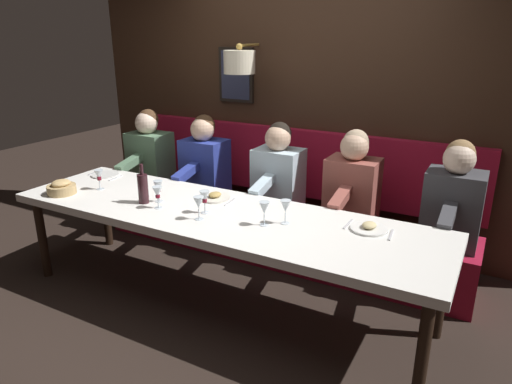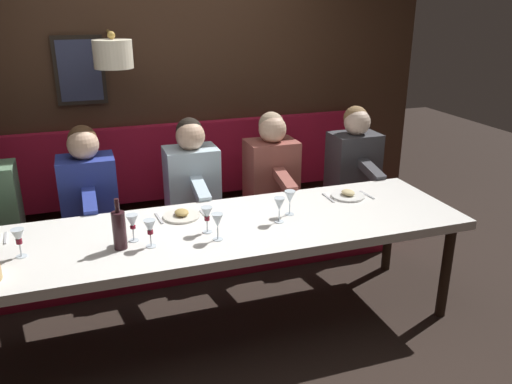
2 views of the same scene
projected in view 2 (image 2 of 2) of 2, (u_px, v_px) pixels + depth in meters
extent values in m
plane|color=black|center=(218.00, 328.00, 3.48)|extent=(12.00, 12.00, 0.00)
cube|color=silver|center=(215.00, 231.00, 3.23)|extent=(0.90, 3.21, 0.06)
cylinder|color=black|center=(446.00, 271.00, 3.51)|extent=(0.07, 0.07, 0.68)
cylinder|color=black|center=(389.00, 231.00, 4.13)|extent=(0.07, 0.07, 0.68)
cube|color=maroon|center=(189.00, 242.00, 4.19)|extent=(0.52, 3.41, 0.45)
cube|color=#382316|center=(168.00, 79.00, 4.29)|extent=(0.10, 4.61, 2.90)
cube|color=maroon|center=(174.00, 161.00, 4.44)|extent=(0.10, 3.41, 0.64)
cube|color=black|center=(80.00, 70.00, 3.99)|extent=(0.04, 0.37, 0.52)
cube|color=#2D334C|center=(80.00, 71.00, 3.97)|extent=(0.01, 0.31, 0.46)
cylinder|color=#A37F38|center=(109.00, 32.00, 3.82)|extent=(0.35, 0.02, 0.02)
cylinder|color=beige|center=(113.00, 54.00, 3.71)|extent=(0.28, 0.28, 0.20)
sphere|color=#A37F38|center=(111.00, 35.00, 3.66)|extent=(0.06, 0.06, 0.06)
cube|color=#3D3D42|center=(353.00, 165.00, 4.45)|extent=(0.30, 0.40, 0.56)
sphere|color=beige|center=(357.00, 122.00, 4.30)|extent=(0.22, 0.22, 0.22)
sphere|color=#937047|center=(356.00, 118.00, 4.32)|extent=(0.20, 0.20, 0.20)
cube|color=#3D3D42|center=(371.00, 171.00, 4.18)|extent=(0.33, 0.09, 0.14)
cube|color=#934C42|center=(271.00, 174.00, 4.23)|extent=(0.30, 0.40, 0.56)
sphere|color=#D1A889|center=(273.00, 129.00, 4.08)|extent=(0.22, 0.22, 0.22)
sphere|color=tan|center=(271.00, 125.00, 4.09)|extent=(0.20, 0.20, 0.20)
cube|color=#934C42|center=(284.00, 181.00, 3.96)|extent=(0.33, 0.09, 0.14)
cube|color=silver|center=(192.00, 183.00, 4.03)|extent=(0.30, 0.40, 0.56)
sphere|color=#D1A889|center=(190.00, 136.00, 3.88)|extent=(0.22, 0.22, 0.22)
sphere|color=black|center=(189.00, 131.00, 3.89)|extent=(0.20, 0.20, 0.20)
cube|color=silver|center=(200.00, 190.00, 3.76)|extent=(0.33, 0.09, 0.14)
cube|color=#283893|center=(89.00, 194.00, 3.79)|extent=(0.30, 0.40, 0.56)
sphere|color=#D1A889|center=(83.00, 145.00, 3.64)|extent=(0.22, 0.22, 0.22)
sphere|color=#4C331E|center=(82.00, 139.00, 3.66)|extent=(0.20, 0.20, 0.20)
cube|color=#283893|center=(90.00, 203.00, 3.52)|extent=(0.33, 0.09, 0.14)
cylinder|color=white|center=(348.00, 196.00, 3.71)|extent=(0.24, 0.24, 0.01)
ellipsoid|color=#D1BC84|center=(348.00, 193.00, 3.70)|extent=(0.11, 0.09, 0.04)
cube|color=silver|center=(367.00, 195.00, 3.74)|extent=(0.17, 0.03, 0.01)
cube|color=silver|center=(328.00, 198.00, 3.69)|extent=(0.18, 0.02, 0.01)
cylinder|color=silver|center=(182.00, 216.00, 3.36)|extent=(0.24, 0.24, 0.01)
ellipsoid|color=#AD8E4C|center=(182.00, 212.00, 3.35)|extent=(0.11, 0.09, 0.04)
cube|color=silver|center=(204.00, 215.00, 3.39)|extent=(0.17, 0.03, 0.01)
cube|color=silver|center=(159.00, 218.00, 3.34)|extent=(0.18, 0.03, 0.01)
cube|color=silver|center=(5.00, 238.00, 3.06)|extent=(0.17, 0.03, 0.01)
cylinder|color=silver|center=(218.00, 239.00, 3.05)|extent=(0.06, 0.06, 0.00)
cylinder|color=silver|center=(218.00, 233.00, 3.04)|extent=(0.01, 0.01, 0.07)
cone|color=silver|center=(217.00, 221.00, 3.01)|extent=(0.07, 0.07, 0.08)
cylinder|color=silver|center=(134.00, 240.00, 3.04)|extent=(0.06, 0.06, 0.00)
cylinder|color=silver|center=(133.00, 234.00, 3.02)|extent=(0.01, 0.01, 0.07)
cone|color=silver|center=(132.00, 222.00, 3.00)|extent=(0.07, 0.07, 0.08)
cylinder|color=maroon|center=(133.00, 227.00, 3.01)|extent=(0.03, 0.03, 0.02)
cylinder|color=silver|center=(22.00, 256.00, 2.85)|extent=(0.06, 0.06, 0.00)
cylinder|color=silver|center=(21.00, 250.00, 2.84)|extent=(0.01, 0.01, 0.07)
cone|color=silver|center=(18.00, 236.00, 2.81)|extent=(0.07, 0.07, 0.08)
cylinder|color=maroon|center=(19.00, 241.00, 2.82)|extent=(0.03, 0.03, 0.03)
cylinder|color=silver|center=(151.00, 246.00, 2.97)|extent=(0.06, 0.06, 0.00)
cylinder|color=silver|center=(151.00, 240.00, 2.95)|extent=(0.01, 0.01, 0.07)
cone|color=silver|center=(150.00, 227.00, 2.92)|extent=(0.07, 0.07, 0.08)
cylinder|color=maroon|center=(150.00, 232.00, 2.94)|extent=(0.03, 0.03, 0.02)
cylinder|color=silver|center=(289.00, 214.00, 3.41)|extent=(0.06, 0.06, 0.00)
cylinder|color=silver|center=(290.00, 209.00, 3.39)|extent=(0.01, 0.01, 0.07)
cone|color=silver|center=(290.00, 197.00, 3.37)|extent=(0.07, 0.07, 0.08)
cylinder|color=silver|center=(279.00, 222.00, 3.29)|extent=(0.06, 0.06, 0.00)
cylinder|color=silver|center=(279.00, 216.00, 3.28)|extent=(0.01, 0.01, 0.07)
cone|color=silver|center=(279.00, 204.00, 3.25)|extent=(0.07, 0.07, 0.08)
cylinder|color=silver|center=(207.00, 232.00, 3.15)|extent=(0.06, 0.06, 0.00)
cylinder|color=silver|center=(207.00, 226.00, 3.13)|extent=(0.01, 0.01, 0.07)
cone|color=silver|center=(207.00, 214.00, 3.11)|extent=(0.07, 0.07, 0.08)
cylinder|color=maroon|center=(207.00, 218.00, 3.12)|extent=(0.03, 0.03, 0.03)
cylinder|color=#33191E|center=(119.00, 230.00, 2.91)|extent=(0.08, 0.08, 0.22)
cylinder|color=#33191E|center=(117.00, 206.00, 2.86)|extent=(0.03, 0.03, 0.08)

